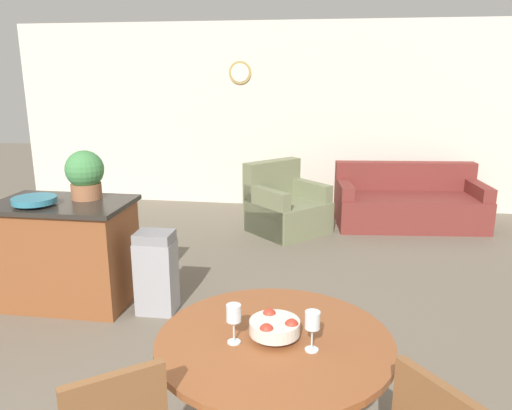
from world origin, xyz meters
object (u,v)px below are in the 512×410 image
Objects in this scene: trash_bin at (156,273)px; couch at (408,204)px; fruit_bowl at (275,327)px; wine_glass_right at (312,322)px; armchair at (285,209)px; kitchen_island at (67,252)px; potted_plant at (85,174)px; teal_bowl at (34,200)px; dining_table at (274,369)px; wine_glass_left at (234,315)px.

trash_bin is 3.82m from couch.
wine_glass_right is at bearing -23.21° from fruit_bowl.
couch is 1.69× the size of armchair.
potted_plant is (0.16, 0.15, 0.68)m from kitchen_island.
armchair is at bearing 53.79° from kitchen_island.
fruit_bowl is 2.66m from teal_bowl.
dining_table is at bearing -131.76° from armchair.
potted_plant reaches higher than armchair.
armchair reaches higher than dining_table.
dining_table is at bearing -53.59° from trash_bin.
armchair is (-1.60, -0.53, 0.02)m from couch.
potted_plant is (-2.04, 1.90, 0.25)m from wine_glass_right.
fruit_bowl is at bearing -46.77° from dining_table.
dining_table is 1.61× the size of trash_bin.
dining_table is 0.98× the size of armchair.
kitchen_island is at bearing 175.24° from trash_bin.
armchair is at bearing 70.10° from trash_bin.
armchair is at bearing 54.72° from potted_plant.
potted_plant is (0.31, 0.29, 0.17)m from teal_bowl.
trash_bin is (-1.36, 1.68, -0.54)m from wine_glass_right.
teal_bowl is at bearing -175.41° from trash_bin.
fruit_bowl is at bearing -53.59° from trash_bin.
dining_table is 2.68m from teal_bowl.
dining_table is 0.23m from fruit_bowl.
wine_glass_left is 0.46× the size of potted_plant.
potted_plant is 0.59× the size of trash_bin.
kitchen_island reaches higher than fruit_bowl.
teal_bowl reaches higher than wine_glass_left.
fruit_bowl is at bearing -39.65° from kitchen_island.
potted_plant reaches higher than couch.
dining_table is 0.58× the size of couch.
wine_glass_right reaches higher than trash_bin.
potted_plant reaches higher than kitchen_island.
kitchen_island is 2.89m from armchair.
wine_glass_left is 2.56m from kitchen_island.
wine_glass_right reaches higher than kitchen_island.
teal_bowl is at bearing -173.08° from armchair.
wine_glass_left reaches higher than dining_table.
trash_bin is (0.68, -0.22, -0.78)m from potted_plant.
armchair is at bearing 96.92° from wine_glass_right.
kitchen_island is at bearing 44.72° from teal_bowl.
wine_glass_right reaches higher than fruit_bowl.
wine_glass_right is 0.27× the size of trash_bin.
kitchen_island reaches higher than dining_table.
wine_glass_left is 4.86m from couch.
kitchen_island is at bearing 140.35° from fruit_bowl.
wine_glass_left reaches higher than trash_bin.
armchair is (-0.49, 4.08, -0.60)m from wine_glass_right.
couch is 1.68m from armchair.
potted_plant reaches higher than wine_glass_left.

